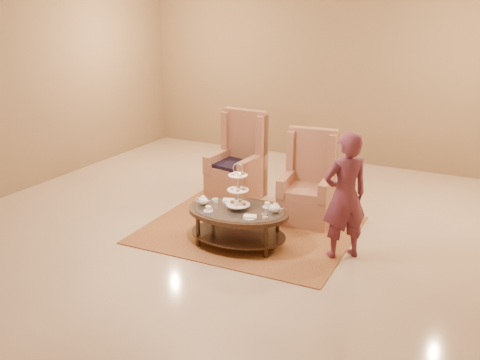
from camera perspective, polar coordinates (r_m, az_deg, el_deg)
The scene contains 9 objects.
ground at distance 7.30m, azimuth -0.10°, elevation -5.59°, with size 8.00×8.00×0.00m, color beige.
ceiling at distance 7.30m, azimuth -0.10°, elevation -5.59°, with size 8.00×8.00×0.02m, color beige.
wall_back at distance 10.46m, azimuth 10.25°, elevation 11.43°, with size 8.00×0.04×3.50m, color #8E724D.
wall_left at distance 9.30m, azimuth -22.87°, elevation 9.46°, with size 0.04×8.00×3.50m, color #8E724D.
rug at distance 7.37m, azimuth 1.02°, elevation -5.31°, with size 2.81×2.37×0.01m.
tea_table at distance 6.78m, azimuth -0.21°, elevation -3.85°, with size 1.40×1.05×1.10m.
armchair_left at distance 8.48m, azimuth -0.13°, elevation 1.23°, with size 0.78×0.81×1.38m.
armchair_right at distance 7.65m, azimuth 7.26°, elevation -1.10°, with size 0.78×0.80×1.30m.
person at distance 6.46m, azimuth 11.13°, elevation -1.70°, with size 0.67×0.67×1.57m.
Camera 1 is at (3.07, -5.92, 2.97)m, focal length 40.00 mm.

